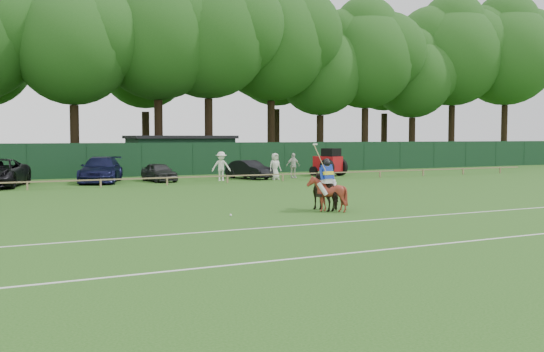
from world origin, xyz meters
TOP-DOWN VIEW (x-y plane):
  - ground at (0.00, 0.00)m, footprint 160.00×160.00m
  - horse_dark at (2.61, 2.31)m, footprint 1.02×1.85m
  - horse_chestnut at (2.37, 1.90)m, footprint 1.22×1.35m
  - sedan_navy at (-2.09, 22.07)m, footprint 4.13×6.13m
  - hatch_grey at (1.52, 21.27)m, footprint 1.73×3.74m
  - estate_black at (7.96, 21.00)m, footprint 2.30×4.14m
  - spectator_left at (5.40, 20.00)m, footprint 1.42×1.06m
  - spectator_mid at (11.03, 20.22)m, footprint 1.04×0.44m
  - spectator_right at (9.14, 19.38)m, footprint 0.93×0.64m
  - rider_dark at (2.61, 2.29)m, footprint 0.93×0.42m
  - rider_chestnut at (2.37, 1.89)m, footprint 0.94×0.56m
  - polo_ball at (-1.60, 2.27)m, footprint 0.09×0.09m
  - pitch_lines at (0.00, -3.50)m, footprint 60.00×5.10m
  - pitch_rail at (0.00, 18.00)m, footprint 62.10×0.10m
  - perimeter_fence at (0.00, 27.00)m, footprint 92.08×0.08m
  - utility_shed at (6.00, 30.00)m, footprint 8.40×4.40m
  - tree_row at (2.00, 35.00)m, footprint 96.00×12.00m
  - tractor at (14.77, 21.37)m, footprint 2.22×2.80m

SIDE VIEW (x-z plane):
  - ground at x=0.00m, z-range 0.00..0.00m
  - tree_row at x=2.00m, z-range -10.50..10.50m
  - pitch_lines at x=0.00m, z-range 0.00..0.01m
  - polo_ball at x=-1.60m, z-range 0.00..0.09m
  - pitch_rail at x=0.00m, z-range 0.20..0.70m
  - hatch_grey at x=1.52m, z-range 0.00..1.24m
  - estate_black at x=7.96m, z-range 0.00..1.29m
  - horse_chestnut at x=2.37m, z-range 0.00..1.42m
  - horse_dark at x=2.61m, z-range 0.00..1.49m
  - sedan_navy at x=-2.09m, z-range 0.00..1.65m
  - spectator_mid at x=11.03m, z-range 0.00..1.78m
  - spectator_right at x=9.14m, z-range 0.00..1.82m
  - spectator_left at x=5.40m, z-range 0.00..1.95m
  - tractor at x=14.77m, z-range -0.06..2.02m
  - perimeter_fence at x=0.00m, z-range 0.00..2.50m
  - rider_chestnut at x=2.37m, z-range 0.36..2.41m
  - rider_dark at x=2.61m, z-range 0.73..2.14m
  - utility_shed at x=6.00m, z-range 0.02..3.06m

